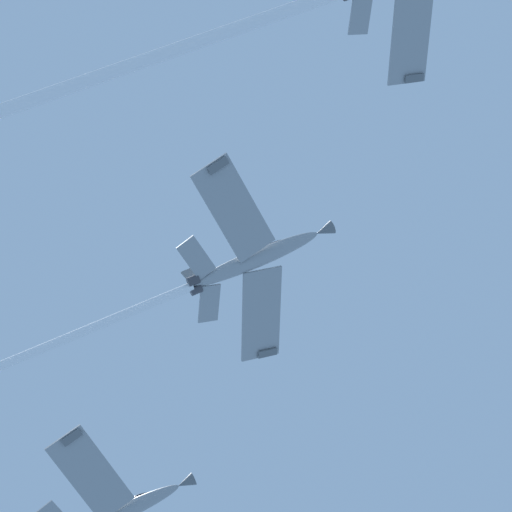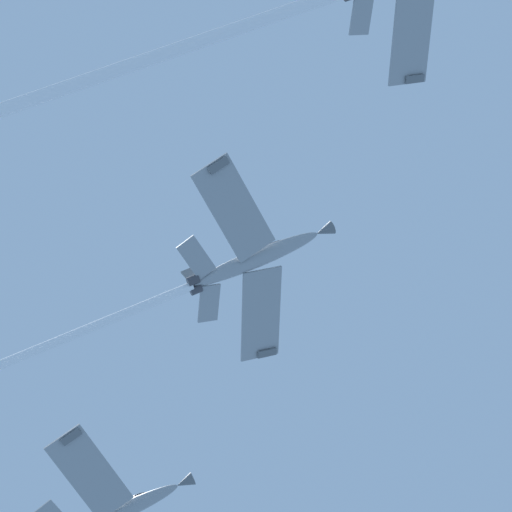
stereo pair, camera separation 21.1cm
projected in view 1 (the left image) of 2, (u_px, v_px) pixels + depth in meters
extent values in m
cube|color=gray|center=(411.00, 32.00, 94.69)|extent=(7.54, 9.45, 1.62)
cube|color=#595E60|center=(414.00, 78.00, 96.66)|extent=(1.82, 1.48, 0.83)
cube|color=gray|center=(361.00, 13.00, 92.28)|extent=(3.47, 3.93, 0.87)
cylinder|color=white|center=(85.00, 81.00, 85.13)|extent=(40.13, 13.24, 18.99)
ellipsoid|color=gray|center=(256.00, 259.00, 96.65)|extent=(11.51, 4.86, 6.06)
cone|color=#595E60|center=(324.00, 230.00, 98.35)|extent=(2.21, 1.71, 1.74)
ellipsoid|color=black|center=(275.00, 247.00, 97.69)|extent=(3.09, 1.80, 1.95)
cube|color=gray|center=(261.00, 314.00, 98.87)|extent=(7.50, 9.46, 1.63)
cube|color=#595E60|center=(268.00, 353.00, 100.84)|extent=(1.82, 1.47, 0.83)
cube|color=gray|center=(233.00, 209.00, 93.86)|extent=(3.80, 9.15, 1.63)
cube|color=#595E60|center=(218.00, 166.00, 91.94)|extent=(1.73, 0.78, 0.83)
cube|color=gray|center=(209.00, 303.00, 96.46)|extent=(3.46, 3.93, 0.87)
cube|color=gray|center=(196.00, 258.00, 94.30)|extent=(1.79, 3.64, 0.87)
cube|color=#595E60|center=(199.00, 274.00, 96.61)|extent=(3.23, 1.13, 3.53)
cylinder|color=#38383D|center=(196.00, 289.00, 95.31)|extent=(1.42, 1.12, 1.13)
cylinder|color=#38383D|center=(193.00, 280.00, 94.88)|extent=(1.42, 1.12, 1.13)
cone|color=#595E60|center=(186.00, 482.00, 101.40)|extent=(2.19, 1.68, 1.73)
ellipsoid|color=black|center=(137.00, 501.00, 100.83)|extent=(3.09, 1.76, 1.92)
cube|color=gray|center=(90.00, 474.00, 97.06)|extent=(3.66, 9.10, 1.59)
cube|color=#595E60|center=(72.00, 438.00, 95.16)|extent=(1.72, 0.75, 0.81)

